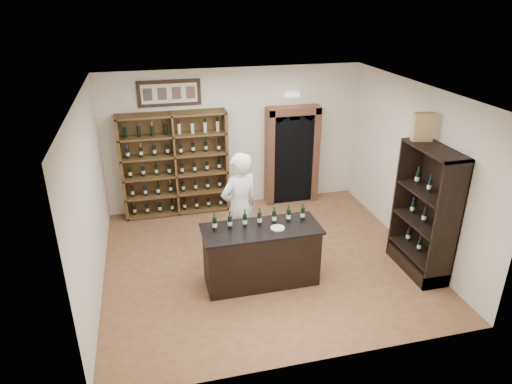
% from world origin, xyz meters
% --- Properties ---
extents(floor, '(5.50, 5.50, 0.00)m').
position_xyz_m(floor, '(0.00, 0.00, 0.00)').
color(floor, '#8E5E39').
rests_on(floor, ground).
extents(ceiling, '(5.50, 5.50, 0.00)m').
position_xyz_m(ceiling, '(0.00, 0.00, 3.00)').
color(ceiling, white).
rests_on(ceiling, wall_back).
extents(wall_back, '(5.50, 0.04, 3.00)m').
position_xyz_m(wall_back, '(0.00, 2.50, 1.50)').
color(wall_back, silver).
rests_on(wall_back, ground).
extents(wall_left, '(0.04, 5.00, 3.00)m').
position_xyz_m(wall_left, '(-2.75, 0.00, 1.50)').
color(wall_left, silver).
rests_on(wall_left, ground).
extents(wall_right, '(0.04, 5.00, 3.00)m').
position_xyz_m(wall_right, '(2.75, 0.00, 1.50)').
color(wall_right, silver).
rests_on(wall_right, ground).
extents(wine_shelf, '(2.20, 0.38, 2.20)m').
position_xyz_m(wine_shelf, '(-1.30, 2.33, 1.10)').
color(wine_shelf, brown).
rests_on(wine_shelf, ground).
extents(framed_picture, '(1.25, 0.04, 0.52)m').
position_xyz_m(framed_picture, '(-1.30, 2.47, 2.55)').
color(framed_picture, black).
rests_on(framed_picture, wall_back).
extents(arched_doorway, '(1.17, 0.35, 2.17)m').
position_xyz_m(arched_doorway, '(1.25, 2.33, 1.14)').
color(arched_doorway, black).
rests_on(arched_doorway, ground).
extents(emergency_light, '(0.30, 0.10, 0.10)m').
position_xyz_m(emergency_light, '(1.25, 2.42, 2.40)').
color(emergency_light, white).
rests_on(emergency_light, wall_back).
extents(tasting_counter, '(1.88, 0.78, 1.00)m').
position_xyz_m(tasting_counter, '(-0.20, -0.60, 0.49)').
color(tasting_counter, black).
rests_on(tasting_counter, ground).
extents(counter_bottle_0, '(0.07, 0.07, 0.30)m').
position_xyz_m(counter_bottle_0, '(-0.92, -0.49, 1.11)').
color(counter_bottle_0, black).
rests_on(counter_bottle_0, tasting_counter).
extents(counter_bottle_1, '(0.07, 0.07, 0.30)m').
position_xyz_m(counter_bottle_1, '(-0.68, -0.49, 1.11)').
color(counter_bottle_1, black).
rests_on(counter_bottle_1, tasting_counter).
extents(counter_bottle_2, '(0.07, 0.07, 0.30)m').
position_xyz_m(counter_bottle_2, '(-0.44, -0.49, 1.11)').
color(counter_bottle_2, black).
rests_on(counter_bottle_2, tasting_counter).
extents(counter_bottle_3, '(0.07, 0.07, 0.30)m').
position_xyz_m(counter_bottle_3, '(-0.20, -0.49, 1.11)').
color(counter_bottle_3, black).
rests_on(counter_bottle_3, tasting_counter).
extents(counter_bottle_4, '(0.07, 0.07, 0.30)m').
position_xyz_m(counter_bottle_4, '(0.04, -0.49, 1.11)').
color(counter_bottle_4, black).
rests_on(counter_bottle_4, tasting_counter).
extents(counter_bottle_5, '(0.07, 0.07, 0.30)m').
position_xyz_m(counter_bottle_5, '(0.28, -0.49, 1.11)').
color(counter_bottle_5, black).
rests_on(counter_bottle_5, tasting_counter).
extents(counter_bottle_6, '(0.07, 0.07, 0.30)m').
position_xyz_m(counter_bottle_6, '(0.52, -0.49, 1.11)').
color(counter_bottle_6, black).
rests_on(counter_bottle_6, tasting_counter).
extents(side_cabinet, '(0.48, 1.20, 2.20)m').
position_xyz_m(side_cabinet, '(2.52, -0.90, 0.75)').
color(side_cabinet, black).
rests_on(side_cabinet, ground).
extents(shopkeeper, '(0.86, 0.72, 2.00)m').
position_xyz_m(shopkeeper, '(-0.38, 0.18, 1.00)').
color(shopkeeper, silver).
rests_on(shopkeeper, ground).
extents(plate, '(0.22, 0.22, 0.02)m').
position_xyz_m(plate, '(0.04, -0.68, 1.01)').
color(plate, beige).
rests_on(plate, tasting_counter).
extents(wine_crate, '(0.35, 0.21, 0.46)m').
position_xyz_m(wine_crate, '(2.49, -0.50, 2.43)').
color(wine_crate, tan).
rests_on(wine_crate, side_cabinet).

